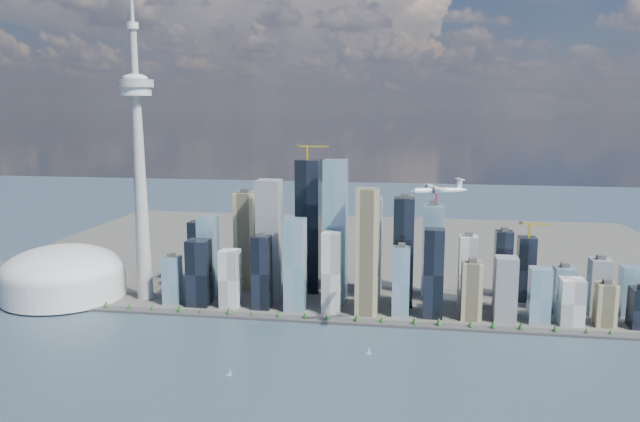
% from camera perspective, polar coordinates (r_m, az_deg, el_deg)
% --- Properties ---
extents(ground, '(4000.00, 4000.00, 0.00)m').
position_cam_1_polar(ground, '(724.96, -3.57, -16.60)').
color(ground, '#304155').
rests_on(ground, ground).
extents(seawall, '(1100.00, 22.00, 4.00)m').
position_cam_1_polar(seawall, '(950.94, -0.27, -9.94)').
color(seawall, '#383838').
rests_on(seawall, ground).
extents(land, '(1400.00, 900.00, 3.00)m').
position_cam_1_polar(land, '(1379.70, 2.72, -3.79)').
color(land, '#4C4C47').
rests_on(land, ground).
extents(shoreline_trees, '(960.53, 7.20, 8.80)m').
position_cam_1_polar(shoreline_trees, '(948.70, -0.27, -9.56)').
color(shoreline_trees, '#3F2D1E').
rests_on(shoreline_trees, seawall).
extents(skyscraper_cluster, '(736.00, 142.00, 254.39)m').
position_cam_1_polar(skyscraper_cluster, '(1004.54, 3.89, -4.32)').
color(skyscraper_cluster, black).
rests_on(skyscraper_cluster, land).
extents(needle_tower, '(56.00, 56.00, 550.50)m').
position_cam_1_polar(needle_tower, '(1047.21, -16.22, 4.60)').
color(needle_tower, '#969591').
rests_on(needle_tower, land).
extents(dome_stadium, '(200.00, 200.00, 86.00)m').
position_cam_1_polar(dome_stadium, '(1137.05, -22.40, -5.44)').
color(dome_stadium, silver).
rests_on(dome_stadium, land).
extents(airplane, '(72.73, 65.04, 18.20)m').
position_cam_1_polar(airplane, '(795.93, 10.77, 1.92)').
color(airplane, white).
rests_on(airplane, ground).
extents(sailboat_west, '(7.45, 2.72, 10.29)m').
position_cam_1_polar(sailboat_west, '(779.84, -8.25, -14.45)').
color(sailboat_west, silver).
rests_on(sailboat_west, ground).
extents(sailboat_east, '(7.86, 2.92, 10.85)m').
position_cam_1_polar(sailboat_east, '(834.52, 4.49, -12.72)').
color(sailboat_east, silver).
rests_on(sailboat_east, ground).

